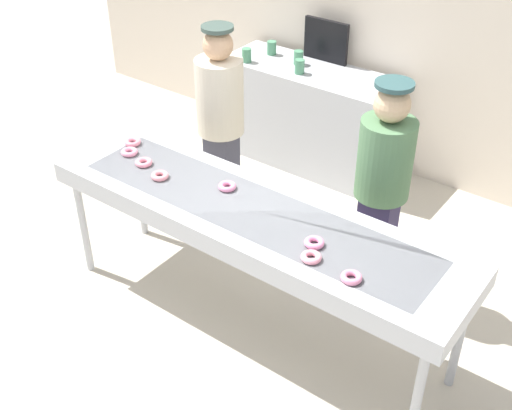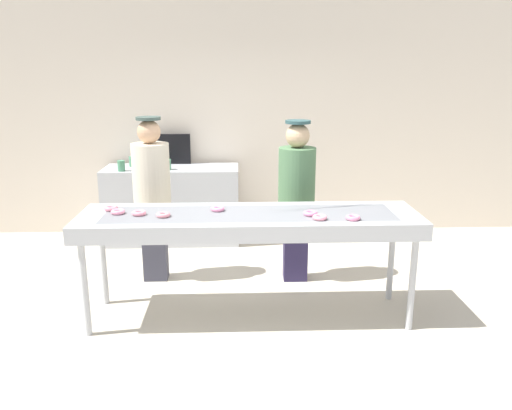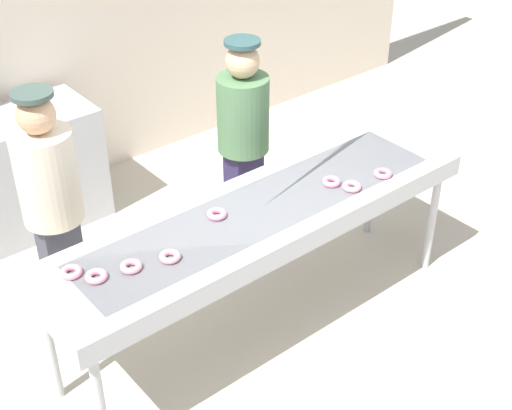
# 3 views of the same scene
# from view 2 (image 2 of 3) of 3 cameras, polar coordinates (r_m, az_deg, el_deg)

# --- Properties ---
(ground_plane) EXTENTS (16.00, 16.00, 0.00)m
(ground_plane) POSITION_cam_2_polar(r_m,az_deg,el_deg) (4.66, -0.71, -12.20)
(ground_plane) COLOR beige
(back_wall) EXTENTS (8.00, 0.12, 3.35)m
(back_wall) POSITION_cam_2_polar(r_m,az_deg,el_deg) (6.69, -1.31, 11.14)
(back_wall) COLOR beige
(back_wall) RESTS_ON ground
(fryer_conveyor) EXTENTS (2.88, 0.75, 0.94)m
(fryer_conveyor) POSITION_cam_2_polar(r_m,az_deg,el_deg) (4.33, -0.75, -1.90)
(fryer_conveyor) COLOR #B7BABF
(fryer_conveyor) RESTS_ON ground
(strawberry_donut_0) EXTENTS (0.17, 0.17, 0.04)m
(strawberry_donut_0) POSITION_cam_2_polar(r_m,az_deg,el_deg) (4.58, -15.91, -0.34)
(strawberry_donut_0) COLOR pink
(strawberry_donut_0) RESTS_ON fryer_conveyor
(strawberry_donut_1) EXTENTS (0.13, 0.13, 0.04)m
(strawberry_donut_1) POSITION_cam_2_polar(r_m,az_deg,el_deg) (4.45, -15.18, -0.73)
(strawberry_donut_1) COLOR pink
(strawberry_donut_1) RESTS_ON fryer_conveyor
(strawberry_donut_2) EXTENTS (0.16, 0.16, 0.04)m
(strawberry_donut_2) POSITION_cam_2_polar(r_m,az_deg,el_deg) (4.20, 10.79, -1.39)
(strawberry_donut_2) COLOR pink
(strawberry_donut_2) RESTS_ON fryer_conveyor
(strawberry_donut_3) EXTENTS (0.16, 0.16, 0.04)m
(strawberry_donut_3) POSITION_cam_2_polar(r_m,az_deg,el_deg) (4.16, 7.14, -1.38)
(strawberry_donut_3) COLOR pink
(strawberry_donut_3) RESTS_ON fryer_conveyor
(strawberry_donut_4) EXTENTS (0.17, 0.17, 0.04)m
(strawberry_donut_4) POSITION_cam_2_polar(r_m,az_deg,el_deg) (4.37, -12.94, -0.87)
(strawberry_donut_4) COLOR pink
(strawberry_donut_4) RESTS_ON fryer_conveyor
(strawberry_donut_5) EXTENTS (0.13, 0.13, 0.04)m
(strawberry_donut_5) POSITION_cam_2_polar(r_m,az_deg,el_deg) (4.39, -4.31, -0.42)
(strawberry_donut_5) COLOR pink
(strawberry_donut_5) RESTS_ON fryer_conveyor
(strawberry_donut_6) EXTENTS (0.16, 0.16, 0.04)m
(strawberry_donut_6) POSITION_cam_2_polar(r_m,az_deg,el_deg) (4.27, 6.12, -0.92)
(strawberry_donut_6) COLOR pink
(strawberry_donut_6) RESTS_ON fryer_conveyor
(strawberry_donut_7) EXTENTS (0.16, 0.16, 0.04)m
(strawberry_donut_7) POSITION_cam_2_polar(r_m,az_deg,el_deg) (4.28, -10.33, -1.07)
(strawberry_donut_7) COLOR pink
(strawberry_donut_7) RESTS_ON fryer_conveyor
(worker_baker) EXTENTS (0.37, 0.37, 1.64)m
(worker_baker) POSITION_cam_2_polar(r_m,az_deg,el_deg) (5.11, 4.55, 1.69)
(worker_baker) COLOR #282144
(worker_baker) RESTS_ON ground
(worker_assistant) EXTENTS (0.37, 0.37, 1.68)m
(worker_assistant) POSITION_cam_2_polar(r_m,az_deg,el_deg) (5.20, -11.56, 1.89)
(worker_assistant) COLOR #3B3B49
(worker_assistant) RESTS_ON ground
(prep_counter) EXTENTS (1.65, 0.61, 0.95)m
(prep_counter) POSITION_cam_2_polar(r_m,az_deg,el_deg) (6.49, -9.30, 0.06)
(prep_counter) COLOR #B7BABF
(prep_counter) RESTS_ON ground
(paper_cup_0) EXTENTS (0.09, 0.09, 0.13)m
(paper_cup_0) POSITION_cam_2_polar(r_m,az_deg,el_deg) (6.28, -14.83, 4.26)
(paper_cup_0) COLOR #4C8C66
(paper_cup_0) RESTS_ON prep_counter
(paper_cup_1) EXTENTS (0.09, 0.09, 0.13)m
(paper_cup_1) POSITION_cam_2_polar(r_m,az_deg,el_deg) (6.54, -13.63, 4.75)
(paper_cup_1) COLOR #4C8C66
(paper_cup_1) RESTS_ON prep_counter
(paper_cup_2) EXTENTS (0.09, 0.09, 0.13)m
(paper_cup_2) POSITION_cam_2_polar(r_m,az_deg,el_deg) (6.43, -10.77, 4.74)
(paper_cup_2) COLOR #4C8C66
(paper_cup_2) RESTS_ON prep_counter
(paper_cup_3) EXTENTS (0.09, 0.09, 0.13)m
(paper_cup_3) POSITION_cam_2_polar(r_m,az_deg,el_deg) (6.25, -9.87, 4.49)
(paper_cup_3) COLOR #4C8C66
(paper_cup_3) RESTS_ON prep_counter
(menu_display) EXTENTS (0.45, 0.04, 0.38)m
(menu_display) POSITION_cam_2_polar(r_m,az_deg,el_deg) (6.61, -9.27, 6.20)
(menu_display) COLOR black
(menu_display) RESTS_ON prep_counter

